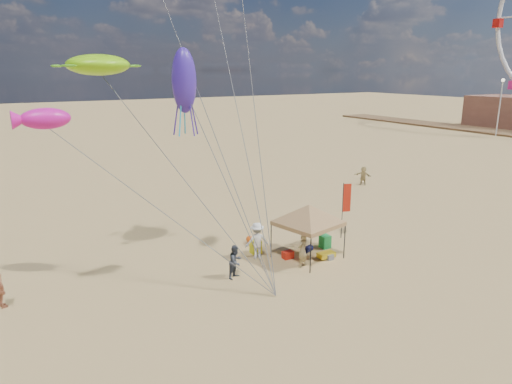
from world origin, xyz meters
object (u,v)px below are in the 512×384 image
person_near_c (257,241)px  beach_cart (326,255)px  canopy_tent (309,207)px  person_far_a (0,291)px  chair_green (325,242)px  chair_yellow (256,247)px  person_near_a (302,250)px  person_far_c (363,176)px  lamp_north (501,98)px  feather_flag (346,201)px  person_near_b (236,262)px  cooler_blue (319,231)px  cooler_red (288,255)px

person_near_c → beach_cart: bearing=162.1°
canopy_tent → person_far_a: size_ratio=3.46×
chair_green → beach_cart: size_ratio=0.78×
chair_yellow → person_near_a: person_near_a is taller
person_far_c → chair_yellow: bearing=-89.8°
person_near_a → person_far_c: size_ratio=1.11×
chair_green → lamp_north: size_ratio=0.08×
lamp_north → beach_cart: bearing=-155.4°
feather_flag → beach_cart: size_ratio=3.61×
person_near_b → person_far_a: 9.82m
feather_flag → person_near_b: bearing=-169.1°
feather_flag → chair_green: (-1.96, -0.68, -1.81)m
feather_flag → person_near_c: size_ratio=1.71×
beach_cart → lamp_north: 56.33m
person_far_c → person_near_c: bearing=-88.6°
canopy_tent → chair_green: 2.99m
chair_yellow → beach_cart: size_ratio=0.78×
feather_flag → person_near_a: 5.18m
cooler_blue → person_near_b: bearing=-158.6°
cooler_red → cooler_blue: same height
person_far_a → person_near_b: bearing=-123.5°
canopy_tent → person_near_b: (-4.29, -0.19, -1.95)m
cooler_blue → person_near_c: (-5.02, -1.29, 0.76)m
person_near_a → lamp_north: size_ratio=0.21×
beach_cart → person_far_a: 14.86m
canopy_tent → person_near_a: 2.23m
cooler_red → chair_green: chair_green is taller
person_near_b → lamp_north: bearing=-4.1°
cooler_red → person_far_c: size_ratio=0.34×
feather_flag → person_near_a: size_ratio=1.86×
person_near_a → chair_yellow: bearing=-88.7°
chair_yellow → lamp_north: lamp_north is taller
cooler_blue → chair_green: 2.22m
beach_cart → lamp_north: size_ratio=0.11×
cooler_blue → person_near_b: (-7.06, -2.77, 0.61)m
chair_yellow → person_near_a: size_ratio=0.40×
feather_flag → person_near_a: bearing=-155.0°
chair_yellow → feather_flag: bearing=-5.7°
canopy_tent → cooler_blue: bearing=42.9°
chair_yellow → lamp_north: size_ratio=0.08×
chair_green → beach_cart: chair_green is taller
chair_yellow → person_near_b: (-2.32, -2.08, 0.45)m
person_near_b → cooler_red: bearing=-15.7°
person_near_a → person_far_a: size_ratio=1.16×
person_far_a → person_far_c: bearing=-93.0°
feather_flag → person_far_c: bearing=42.1°
person_near_a → person_near_b: person_near_a is taller
person_near_a → person_near_c: bearing=-77.5°
beach_cart → chair_green: bearing=53.4°
feather_flag → beach_cart: 3.95m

